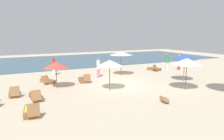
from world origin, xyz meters
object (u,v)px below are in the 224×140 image
umbrella_1 (56,65)px  person_1 (98,68)px  umbrella_2 (187,61)px  lounger_4 (36,97)px  umbrella_3 (110,63)px  umbrella_4 (185,57)px  person_0 (54,66)px  person_3 (167,62)px  dog (164,100)px  lounger_5 (31,111)px  lounger_2 (14,93)px  umbrella_0 (121,53)px  lounger_3 (83,80)px  person_2 (179,62)px  lounger_1 (154,69)px  lounger_6 (47,81)px

umbrella_1 → person_1: umbrella_1 is taller
umbrella_1 → person_1: bearing=26.5°
umbrella_2 → lounger_4: size_ratio=1.37×
umbrella_3 → umbrella_4: (6.96, -0.22, 0.13)m
person_0 → person_1: 4.55m
umbrella_4 → person_3: (2.91, 5.33, -1.21)m
umbrella_1 → dog: (4.91, -6.29, -1.57)m
lounger_5 → lounger_2: bearing=98.7°
umbrella_0 → person_0: 6.68m
person_1 → person_3: bearing=3.8°
person_0 → person_3: bearing=-10.9°
lounger_3 → person_2: 11.75m
person_2 → umbrella_0: bearing=179.2°
umbrella_1 → person_0: bearing=80.7°
dog → lounger_1: bearing=54.7°
lounger_4 → lounger_2: bearing=127.5°
person_0 → person_3: (12.28, -2.36, -0.00)m
person_1 → lounger_1: bearing=5.7°
umbrella_3 → person_2: umbrella_3 is taller
umbrella_1 → umbrella_2: size_ratio=0.86×
umbrella_3 → lounger_4: 5.32m
umbrella_0 → lounger_4: umbrella_0 is taller
umbrella_0 → lounger_2: size_ratio=1.39×
umbrella_1 → lounger_3: bearing=24.8°
dog → umbrella_3: bearing=113.1°
umbrella_4 → umbrella_2: bearing=-133.2°
lounger_5 → lounger_6: lounger_6 is taller
lounger_3 → lounger_5: 7.49m
lounger_5 → person_2: size_ratio=1.01×
umbrella_3 → lounger_1: 9.83m
umbrella_0 → lounger_2: (-9.59, -2.69, -1.99)m
lounger_4 → person_0: person_0 is taller
umbrella_0 → umbrella_4: bearing=-52.8°
umbrella_3 → person_2: 11.80m
umbrella_0 → umbrella_1: umbrella_0 is taller
umbrella_4 → lounger_2: 13.42m
umbrella_0 → lounger_4: (-8.42, -4.21, -1.98)m
person_1 → umbrella_4: bearing=-38.9°
person_2 → lounger_3: bearing=-176.0°
umbrella_3 → lounger_6: 5.98m
umbrella_4 → dog: (-5.30, -3.68, -1.93)m
umbrella_4 → dog: bearing=-145.2°
lounger_2 → lounger_4: size_ratio=0.98×
umbrella_1 → lounger_1: 11.82m
lounger_1 → lounger_5: size_ratio=1.01×
person_0 → dog: (4.07, -11.38, -0.72)m
umbrella_4 → person_3: size_ratio=1.29×
umbrella_3 → person_1: 4.77m
lounger_4 → lounger_5: lounger_4 is taller
lounger_4 → umbrella_3: bearing=-2.6°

